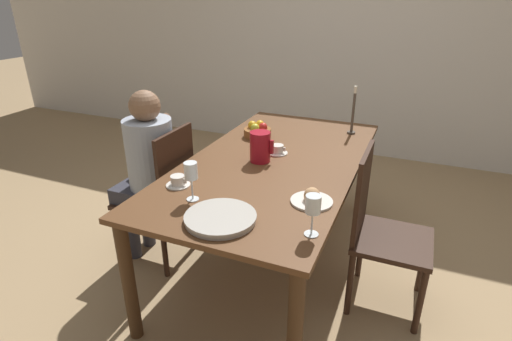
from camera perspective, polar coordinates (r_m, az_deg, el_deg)
ground_plane at (r=2.86m, az=2.33°, el=-12.58°), size 20.00×20.00×0.00m
wall_back at (r=4.55m, az=13.57°, el=18.40°), size 10.00×0.06×2.60m
dining_table at (r=2.52m, az=2.58°, el=-0.37°), size 1.01×1.94×0.75m
chair_person_side at (r=2.70m, az=-13.15°, el=-3.24°), size 0.42×0.42×0.94m
chair_opposite at (r=2.37m, az=17.32°, el=-7.89°), size 0.42×0.42×0.94m
person_seated at (r=2.66m, az=-15.25°, el=0.94°), size 0.39×0.41×1.18m
red_pitcher at (r=2.43m, az=0.60°, el=3.43°), size 0.15×0.13×0.19m
wine_glass_water at (r=1.97m, az=-9.29°, el=-0.29°), size 0.07×0.07×0.20m
wine_glass_juice at (r=1.69m, az=8.15°, el=-5.13°), size 0.07×0.07×0.19m
teacup_near_person at (r=2.19m, az=-11.09°, el=-1.55°), size 0.13×0.13×0.06m
teacup_across at (r=2.58m, az=3.11°, el=2.96°), size 0.13×0.13×0.06m
serving_tray at (r=1.84m, az=-5.10°, el=-6.77°), size 0.33×0.33×0.03m
bread_plate at (r=2.00m, az=7.97°, el=-3.96°), size 0.21×0.21×0.08m
fruit_bowl at (r=2.88m, az=0.21°, el=5.70°), size 0.20×0.20×0.11m
candlestick_tall at (r=3.00m, az=13.67°, el=7.68°), size 0.06×0.06×0.35m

